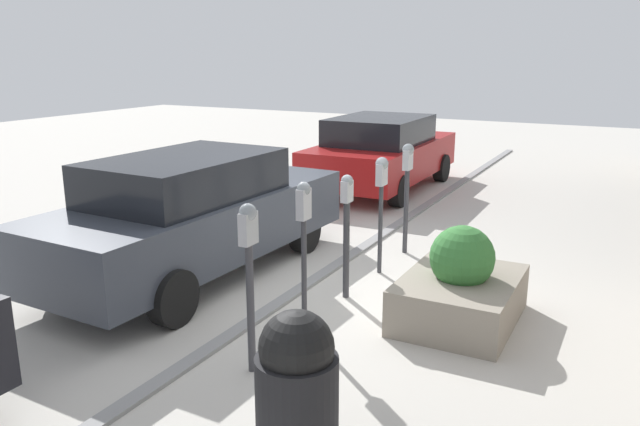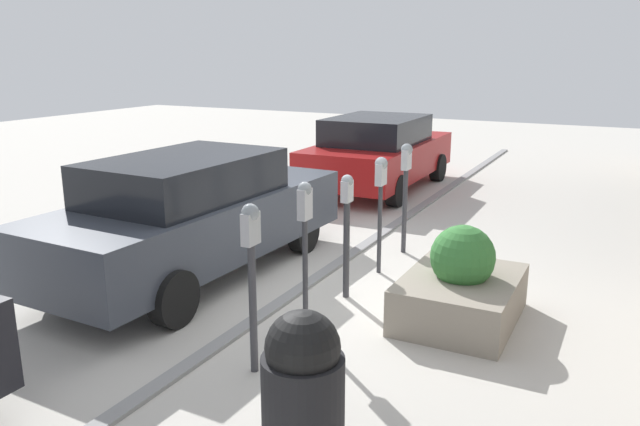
{
  "view_description": "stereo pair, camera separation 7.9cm",
  "coord_description": "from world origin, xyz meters",
  "px_view_note": "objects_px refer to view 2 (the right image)",
  "views": [
    {
      "loc": [
        -6.19,
        -3.42,
        2.8
      ],
      "look_at": [
        0.0,
        -0.16,
        0.98
      ],
      "focal_mm": 35.0,
      "sensor_mm": 36.0,
      "label": 1
    },
    {
      "loc": [
        -6.22,
        -3.35,
        2.8
      ],
      "look_at": [
        0.0,
        -0.16,
        0.98
      ],
      "focal_mm": 35.0,
      "sensor_mm": 36.0,
      "label": 2
    }
  ],
  "objects_px": {
    "parking_meter_nearest": "(251,258)",
    "parking_meter_fourth": "(381,186)",
    "parked_car_middle": "(194,214)",
    "parked_car_rear": "(379,152)",
    "trash_bin": "(303,401)",
    "parking_meter_middle": "(347,220)",
    "parking_meter_second": "(305,224)",
    "parking_meter_farthest": "(406,176)",
    "planter_box": "(461,287)"
  },
  "relations": [
    {
      "from": "parking_meter_fourth",
      "to": "planter_box",
      "type": "bearing_deg",
      "value": -126.67
    },
    {
      "from": "parking_meter_nearest",
      "to": "parked_car_rear",
      "type": "xyz_separation_m",
      "value": [
        7.7,
        1.92,
        -0.3
      ]
    },
    {
      "from": "parking_meter_fourth",
      "to": "parked_car_middle",
      "type": "distance_m",
      "value": 2.39
    },
    {
      "from": "parking_meter_middle",
      "to": "planter_box",
      "type": "xyz_separation_m",
      "value": [
        -0.04,
        -1.36,
        -0.57
      ]
    },
    {
      "from": "parking_meter_nearest",
      "to": "trash_bin",
      "type": "relative_size",
      "value": 1.25
    },
    {
      "from": "parking_meter_farthest",
      "to": "planter_box",
      "type": "bearing_deg",
      "value": -145.55
    },
    {
      "from": "parking_meter_second",
      "to": "planter_box",
      "type": "distance_m",
      "value": 1.83
    },
    {
      "from": "parking_meter_middle",
      "to": "trash_bin",
      "type": "height_order",
      "value": "parking_meter_middle"
    },
    {
      "from": "parking_meter_second",
      "to": "parking_meter_middle",
      "type": "height_order",
      "value": "parking_meter_second"
    },
    {
      "from": "parking_meter_middle",
      "to": "parked_car_rear",
      "type": "distance_m",
      "value": 6.03
    },
    {
      "from": "parking_meter_fourth",
      "to": "parking_meter_second",
      "type": "bearing_deg",
      "value": 179.22
    },
    {
      "from": "parking_meter_farthest",
      "to": "parked_car_middle",
      "type": "bearing_deg",
      "value": 135.44
    },
    {
      "from": "parking_meter_second",
      "to": "parking_meter_nearest",
      "type": "bearing_deg",
      "value": -179.78
    },
    {
      "from": "planter_box",
      "to": "parked_car_rear",
      "type": "distance_m",
      "value": 6.63
    },
    {
      "from": "parked_car_rear",
      "to": "trash_bin",
      "type": "xyz_separation_m",
      "value": [
        -8.84,
        -3.05,
        -0.16
      ]
    },
    {
      "from": "parking_meter_nearest",
      "to": "parked_car_middle",
      "type": "relative_size",
      "value": 0.34
    },
    {
      "from": "parking_meter_nearest",
      "to": "parked_car_middle",
      "type": "xyz_separation_m",
      "value": [
        1.79,
        2.05,
        -0.27
      ]
    },
    {
      "from": "planter_box",
      "to": "parked_car_middle",
      "type": "distance_m",
      "value": 3.43
    },
    {
      "from": "parking_meter_second",
      "to": "parking_meter_fourth",
      "type": "distance_m",
      "value": 1.96
    },
    {
      "from": "parking_meter_middle",
      "to": "trash_bin",
      "type": "bearing_deg",
      "value": -160.0
    },
    {
      "from": "parked_car_rear",
      "to": "trash_bin",
      "type": "distance_m",
      "value": 9.35
    },
    {
      "from": "parking_meter_second",
      "to": "parking_meter_middle",
      "type": "bearing_deg",
      "value": 0.15
    },
    {
      "from": "parking_meter_nearest",
      "to": "parking_meter_middle",
      "type": "distance_m",
      "value": 1.98
    },
    {
      "from": "parking_meter_second",
      "to": "parked_car_rear",
      "type": "bearing_deg",
      "value": 15.89
    },
    {
      "from": "trash_bin",
      "to": "parking_meter_nearest",
      "type": "bearing_deg",
      "value": 44.68
    },
    {
      "from": "parking_meter_second",
      "to": "parked_car_rear",
      "type": "distance_m",
      "value": 7.0
    },
    {
      "from": "parking_meter_nearest",
      "to": "parking_meter_fourth",
      "type": "relative_size",
      "value": 1.02
    },
    {
      "from": "parking_meter_middle",
      "to": "parking_meter_fourth",
      "type": "xyz_separation_m",
      "value": [
        0.95,
        -0.03,
        0.21
      ]
    },
    {
      "from": "parking_meter_second",
      "to": "planter_box",
      "type": "xyz_separation_m",
      "value": [
        0.97,
        -1.36,
        -0.76
      ]
    },
    {
      "from": "parking_meter_middle",
      "to": "planter_box",
      "type": "distance_m",
      "value": 1.47
    },
    {
      "from": "parking_meter_farthest",
      "to": "trash_bin",
      "type": "bearing_deg",
      "value": -167.56
    },
    {
      "from": "parked_car_rear",
      "to": "trash_bin",
      "type": "relative_size",
      "value": 3.48
    },
    {
      "from": "parked_car_rear",
      "to": "trash_bin",
      "type": "bearing_deg",
      "value": -161.81
    },
    {
      "from": "parking_meter_fourth",
      "to": "parked_car_rear",
      "type": "relative_size",
      "value": 0.35
    },
    {
      "from": "parked_car_middle",
      "to": "parking_meter_second",
      "type": "bearing_deg",
      "value": -110.0
    },
    {
      "from": "planter_box",
      "to": "parked_car_rear",
      "type": "bearing_deg",
      "value": 29.61
    },
    {
      "from": "parked_car_middle",
      "to": "parking_meter_middle",
      "type": "bearing_deg",
      "value": -82.99
    },
    {
      "from": "parking_meter_middle",
      "to": "parked_car_middle",
      "type": "xyz_separation_m",
      "value": [
        -0.19,
        2.04,
        -0.13
      ]
    },
    {
      "from": "parking_meter_farthest",
      "to": "parked_car_rear",
      "type": "bearing_deg",
      "value": 26.95
    },
    {
      "from": "planter_box",
      "to": "parking_meter_farthest",
      "type": "bearing_deg",
      "value": 34.45
    },
    {
      "from": "parked_car_middle",
      "to": "parking_meter_fourth",
      "type": "bearing_deg",
      "value": -59.34
    },
    {
      "from": "parking_meter_nearest",
      "to": "parking_meter_second",
      "type": "height_order",
      "value": "parking_meter_second"
    },
    {
      "from": "parking_meter_farthest",
      "to": "trash_bin",
      "type": "distance_m",
      "value": 5.17
    },
    {
      "from": "parking_meter_farthest",
      "to": "parking_meter_second",
      "type": "bearing_deg",
      "value": 179.55
    },
    {
      "from": "parking_meter_nearest",
      "to": "parking_meter_fourth",
      "type": "distance_m",
      "value": 2.93
    },
    {
      "from": "parked_car_middle",
      "to": "parked_car_rear",
      "type": "xyz_separation_m",
      "value": [
        5.91,
        -0.13,
        -0.03
      ]
    },
    {
      "from": "parking_meter_middle",
      "to": "parked_car_rear",
      "type": "bearing_deg",
      "value": 18.48
    },
    {
      "from": "parking_meter_fourth",
      "to": "planter_box",
      "type": "distance_m",
      "value": 1.83
    },
    {
      "from": "parking_meter_nearest",
      "to": "parking_meter_middle",
      "type": "relative_size",
      "value": 1.06
    },
    {
      "from": "parking_meter_middle",
      "to": "parked_car_rear",
      "type": "relative_size",
      "value": 0.34
    }
  ]
}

